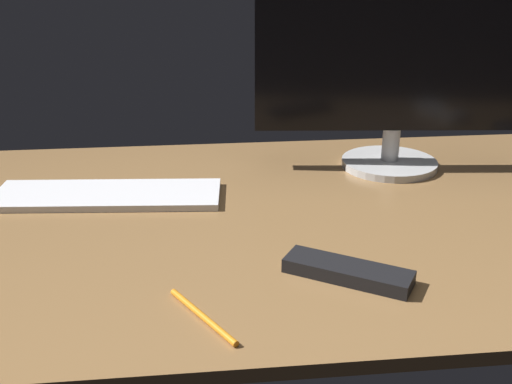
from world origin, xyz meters
TOP-DOWN VIEW (x-y plane):
  - desk at (0.00, 0.00)cm, footprint 140.00×84.00cm
  - monitor at (24.05, 22.01)cm, footprint 57.30×20.11cm
  - keyboard at (-33.67, 10.64)cm, footprint 42.80×16.76cm
  - tv_remote at (3.82, -23.21)cm, footprint 18.34×14.27cm
  - pen at (-17.10, -31.43)cm, footprint 8.36×13.30cm

SIDE VIEW (x-z plane):
  - desk at x=0.00cm, z-range 0.00..2.00cm
  - pen at x=-17.10cm, z-range 2.00..2.85cm
  - keyboard at x=-33.67cm, z-range 2.00..3.26cm
  - tv_remote at x=3.82cm, z-range 2.00..4.09cm
  - monitor at x=24.05cm, z-range 3.50..40.54cm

